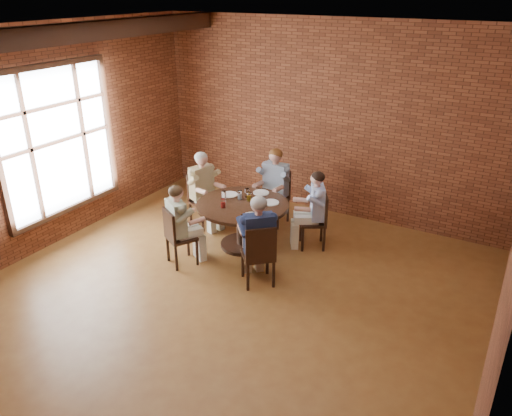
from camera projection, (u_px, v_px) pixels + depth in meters
The scene contains 29 objects.
floor at pixel (217, 303), 6.63m from camera, with size 7.00×7.00×0.00m, color olive.
ceiling at pixel (206, 34), 5.23m from camera, with size 7.00×7.00×0.00m, color white.
wall_back at pixel (326, 120), 8.70m from camera, with size 7.00×7.00×0.00m, color brown.
wall_left at pixel (32, 144), 7.41m from camera, with size 7.00×7.00×0.00m, color brown.
wall_right at pixel (512, 251), 4.46m from camera, with size 7.00×7.00×0.00m, color brown.
ceiling_beam at pixel (50, 35), 6.40m from camera, with size 0.22×6.90×0.26m, color black.
window at pixel (57, 141), 7.71m from camera, with size 0.10×2.16×2.36m.
dining_table at pixel (243, 216), 7.86m from camera, with size 1.45×1.45×0.75m.
chair_a at pixel (318, 218), 7.87m from camera, with size 0.54×0.54×0.90m.
diner_a at pixel (313, 210), 7.81m from camera, with size 0.49×0.61×1.27m, color #496BBD, non-canonical shape.
chair_b at pixel (276, 194), 8.71m from camera, with size 0.44×0.44×0.95m.
diner_b at pixel (274, 187), 8.57m from camera, with size 0.54×0.66×1.35m, color #7F8EA2, non-canonical shape.
chair_c at pixel (202, 197), 8.62m from camera, with size 0.53×0.53×0.93m.
diner_c at pixel (204, 190), 8.50m from camera, with size 0.52×0.64×1.32m, color brown, non-canonical shape.
chair_d at pixel (176, 235), 7.35m from camera, with size 0.54×0.54×0.90m.
diner_d at pixel (181, 225), 7.33m from camera, with size 0.49×0.60×1.26m, color #B4A08E, non-canonical shape.
chair_e at pixel (259, 253), 6.82m from camera, with size 0.60×0.60×0.93m.
diner_e at pixel (258, 240), 6.84m from camera, with size 0.53×0.65×1.33m, color #162140, non-canonical shape.
plate_a at pixel (271, 202), 7.78m from camera, with size 0.26×0.26×0.01m, color white.
plate_b at pixel (261, 193), 8.14m from camera, with size 0.26×0.26×0.01m, color white.
plate_c at pixel (230, 194), 8.08m from camera, with size 0.26×0.26×0.01m, color white.
plate_d at pixel (251, 216), 7.33m from camera, with size 0.26×0.26×0.01m, color white.
glass_a at pixel (259, 201), 7.68m from camera, with size 0.07×0.07×0.14m, color white.
glass_b at pixel (249, 197), 7.83m from camera, with size 0.07×0.07×0.14m, color white.
glass_c at pixel (247, 193), 7.98m from camera, with size 0.07×0.07×0.14m, color white.
glass_d at pixel (240, 195), 7.89m from camera, with size 0.07×0.07×0.14m, color white.
glass_e at pixel (224, 195), 7.89m from camera, with size 0.07×0.07×0.14m, color white.
glass_f at pixel (223, 203), 7.59m from camera, with size 0.07×0.07×0.14m, color white.
smartphone at pixel (242, 217), 7.32m from camera, with size 0.06×0.13×0.01m, color black.
Camera 1 is at (3.21, -4.53, 3.89)m, focal length 35.00 mm.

